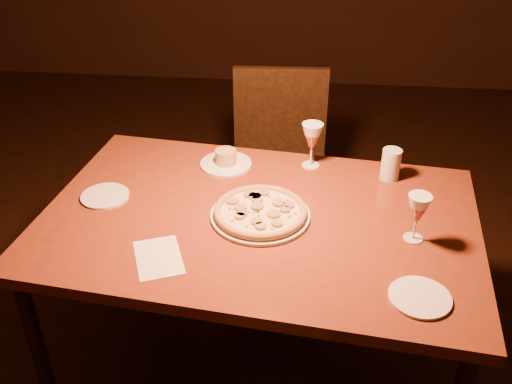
# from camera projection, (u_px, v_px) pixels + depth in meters

# --- Properties ---
(dining_table) EXTENTS (1.60, 1.13, 0.80)m
(dining_table) POSITION_uv_depth(u_px,v_px,m) (258.00, 232.00, 2.02)
(dining_table) COLOR brown
(dining_table) RESTS_ON floor
(chair_far) EXTENTS (0.49, 0.49, 0.97)m
(chair_far) POSITION_uv_depth(u_px,v_px,m) (279.00, 158.00, 2.86)
(chair_far) COLOR black
(chair_far) RESTS_ON floor
(pizza_plate) EXTENTS (0.35, 0.35, 0.04)m
(pizza_plate) POSITION_uv_depth(u_px,v_px,m) (260.00, 212.00, 1.97)
(pizza_plate) COLOR white
(pizza_plate) RESTS_ON dining_table
(ramekin_saucer) EXTENTS (0.21, 0.21, 0.07)m
(ramekin_saucer) POSITION_uv_depth(u_px,v_px,m) (226.00, 160.00, 2.28)
(ramekin_saucer) COLOR white
(ramekin_saucer) RESTS_ON dining_table
(wine_glass_far) EXTENTS (0.08, 0.08, 0.18)m
(wine_glass_far) POSITION_uv_depth(u_px,v_px,m) (312.00, 145.00, 2.23)
(wine_glass_far) COLOR #AD4948
(wine_glass_far) RESTS_ON dining_table
(wine_glass_right) EXTENTS (0.08, 0.08, 0.17)m
(wine_glass_right) POSITION_uv_depth(u_px,v_px,m) (417.00, 218.00, 1.83)
(wine_glass_right) COLOR #AD4948
(wine_glass_right) RESTS_ON dining_table
(water_tumbler) EXTENTS (0.07, 0.07, 0.12)m
(water_tumbler) POSITION_uv_depth(u_px,v_px,m) (391.00, 164.00, 2.17)
(water_tumbler) COLOR silver
(water_tumbler) RESTS_ON dining_table
(side_plate_left) EXTENTS (0.18, 0.18, 0.01)m
(side_plate_left) POSITION_uv_depth(u_px,v_px,m) (105.00, 196.00, 2.09)
(side_plate_left) COLOR white
(side_plate_left) RESTS_ON dining_table
(side_plate_near) EXTENTS (0.18, 0.18, 0.01)m
(side_plate_near) POSITION_uv_depth(u_px,v_px,m) (420.00, 297.00, 1.63)
(side_plate_near) COLOR white
(side_plate_near) RESTS_ON dining_table
(menu_card) EXTENTS (0.21, 0.24, 0.00)m
(menu_card) POSITION_uv_depth(u_px,v_px,m) (158.00, 257.00, 1.79)
(menu_card) COLOR white
(menu_card) RESTS_ON dining_table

